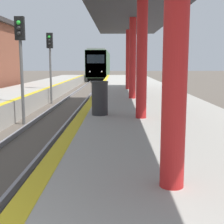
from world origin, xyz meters
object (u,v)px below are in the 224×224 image
Objects in this scene: train at (100,65)px; signal_far at (50,54)px; trash_bin at (100,98)px; signal_mid at (21,50)px.

signal_far is at bearing -92.38° from train.
trash_bin is at bearing -70.23° from signal_far.
train is at bearing 93.03° from trash_bin.
signal_mid is (-1.07, -38.26, 0.74)m from train.
signal_far is (-0.24, 6.61, 0.00)m from signal_mid.
trash_bin is (2.19, -41.41, -0.81)m from train.
signal_mid is 4.21× the size of trash_bin.
signal_mid is at bearing -87.90° from signal_far.
trash_bin is (3.26, -3.15, -1.55)m from signal_mid.
signal_mid is 1.00× the size of signal_far.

